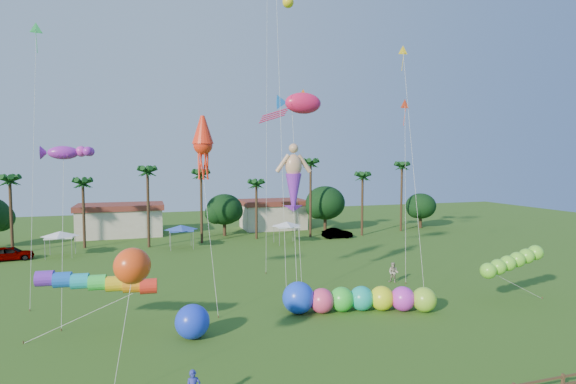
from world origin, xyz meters
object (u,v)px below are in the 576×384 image
object	(u,v)px
car_b	(337,233)
caterpillar_inflatable	(353,299)
spectator_b	(393,273)
blue_ball	(192,322)
car_a	(11,253)

from	to	relation	value
car_b	caterpillar_inflatable	xyz separation A→B (m)	(-11.92, -29.99, 0.27)
spectator_b	caterpillar_inflatable	xyz separation A→B (m)	(-7.12, -6.24, 0.05)
car_b	caterpillar_inflatable	bearing A→B (deg)	161.43
caterpillar_inflatable	blue_ball	size ratio (longest dim) A/B	5.24
car_a	spectator_b	distance (m)	42.57
spectator_b	car_b	bearing A→B (deg)	129.32
caterpillar_inflatable	blue_ball	distance (m)	12.15
car_a	spectator_b	world-z (taller)	spectator_b
car_a	blue_ball	size ratio (longest dim) A/B	2.15
car_a	caterpillar_inflatable	bearing A→B (deg)	-138.77
car_a	caterpillar_inflatable	size ratio (longest dim) A/B	0.41
blue_ball	spectator_b	bearing A→B (deg)	22.00
car_b	car_a	bearing A→B (deg)	96.22
car_a	car_b	size ratio (longest dim) A/B	1.07
car_a	car_b	world-z (taller)	car_a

